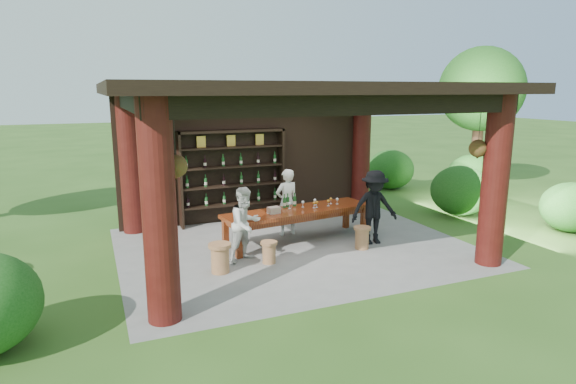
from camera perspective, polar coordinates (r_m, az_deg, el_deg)
name	(u,v)px	position (r m, az deg, el deg)	size (l,w,h in m)	color
ground	(295,247)	(10.63, 0.83, -6.49)	(90.00, 90.00, 0.00)	#2D5119
pavilion	(287,148)	(10.55, -0.12, 5.24)	(7.50, 6.00, 3.60)	slate
wine_shelf	(232,177)	(12.36, -6.60, 1.80)	(2.72, 0.41, 2.40)	black
tasting_table	(298,214)	(10.83, 1.17, -2.65)	(3.56, 1.35, 0.75)	#591C0C
stool_near_left	(269,252)	(9.61, -2.26, -7.08)	(0.34, 0.34, 0.44)	#925E3A
stool_near_right	(362,237)	(10.55, 8.77, -5.30)	(0.37, 0.37, 0.49)	#925E3A
stool_far_left	(220,257)	(9.19, -8.06, -7.66)	(0.43, 0.43, 0.57)	#925E3A
host	(287,202)	(11.30, -0.15, -1.21)	(0.58, 0.38, 1.58)	silver
guest_woman	(245,224)	(9.64, -5.07, -3.82)	(0.73, 0.57, 1.51)	beige
guest_man	(374,207)	(10.82, 10.18, -1.79)	(1.07, 0.61, 1.65)	black
table_bottles	(289,200)	(10.99, 0.11, -0.97)	(0.36, 0.14, 0.31)	#194C1E
table_glasses	(317,203)	(11.08, 3.45, -1.31)	(1.28, 0.31, 0.15)	silver
napkin_basket	(274,210)	(10.43, -1.69, -2.16)	(0.26, 0.18, 0.14)	#BF6672
shrubs	(365,204)	(12.24, 9.15, -1.44)	(15.80, 8.60, 1.36)	#194C14
trees	(398,90)	(13.13, 12.87, 11.69)	(21.79, 10.81, 4.80)	#3F2819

